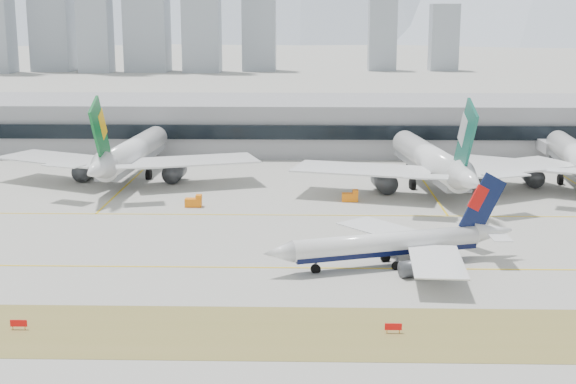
{
  "coord_description": "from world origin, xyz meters",
  "views": [
    {
      "loc": [
        10.72,
        -128.95,
        40.0
      ],
      "look_at": [
        7.08,
        18.0,
        7.5
      ],
      "focal_mm": 50.0,
      "sensor_mm": 36.0,
      "label": 1
    }
  ],
  "objects_px": {
    "terminal": "(273,124)",
    "widebody_eva": "(131,155)",
    "widebody_cathay": "(432,163)",
    "taxiing_airliner": "(396,244)"
  },
  "relations": [
    {
      "from": "widebody_cathay",
      "to": "terminal",
      "type": "distance_m",
      "value": 71.56
    },
    {
      "from": "taxiing_airliner",
      "to": "widebody_eva",
      "type": "xyz_separation_m",
      "value": [
        -58.09,
        68.24,
        2.7
      ]
    },
    {
      "from": "widebody_eva",
      "to": "taxiing_airliner",
      "type": "bearing_deg",
      "value": -136.16
    },
    {
      "from": "taxiing_airliner",
      "to": "widebody_cathay",
      "type": "relative_size",
      "value": 0.63
    },
    {
      "from": "taxiing_airliner",
      "to": "widebody_eva",
      "type": "bearing_deg",
      "value": -67.91
    },
    {
      "from": "taxiing_airliner",
      "to": "widebody_cathay",
      "type": "height_order",
      "value": "widebody_cathay"
    },
    {
      "from": "widebody_eva",
      "to": "widebody_cathay",
      "type": "height_order",
      "value": "widebody_cathay"
    },
    {
      "from": "terminal",
      "to": "widebody_eva",
      "type": "bearing_deg",
      "value": -123.56
    },
    {
      "from": "widebody_cathay",
      "to": "taxiing_airliner",
      "type": "bearing_deg",
      "value": 158.95
    },
    {
      "from": "taxiing_airliner",
      "to": "terminal",
      "type": "height_order",
      "value": "terminal"
    }
  ]
}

